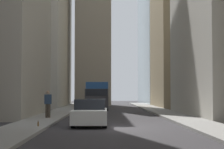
{
  "coord_description": "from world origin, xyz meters",
  "views": [
    {
      "loc": [
        -20.49,
        0.62,
        1.75
      ],
      "look_at": [
        13.37,
        0.01,
        3.29
      ],
      "focal_mm": 64.68,
      "sensor_mm": 36.0,
      "label": 1
    }
  ],
  "objects": [
    {
      "name": "sedan_white",
      "position": [
        0.98,
        1.4,
        0.66
      ],
      "size": [
        4.3,
        1.78,
        1.42
      ],
      "color": "silver",
      "rests_on": "ground_plane"
    },
    {
      "name": "ground_plane",
      "position": [
        0.0,
        0.0,
        0.0
      ],
      "size": [
        135.0,
        135.0,
        0.0
      ],
      "primitive_type": "plane",
      "color": "#302D30"
    },
    {
      "name": "pedestrian",
      "position": [
        5.82,
        4.31,
        1.1
      ],
      "size": [
        0.26,
        0.44,
        1.77
      ],
      "color": "#473D33",
      "rests_on": "sidewalk_right"
    },
    {
      "name": "building_right_far",
      "position": [
        30.72,
        10.59,
        10.46
      ],
      "size": [
        17.78,
        10.5,
        20.9
      ],
      "color": "#B7B2A5",
      "rests_on": "ground_plane"
    },
    {
      "name": "delivery_truck",
      "position": [
        21.06,
        1.4,
        1.46
      ],
      "size": [
        6.46,
        2.25,
        2.84
      ],
      "color": "#285699",
      "rests_on": "ground_plane"
    },
    {
      "name": "discarded_bottle",
      "position": [
        -0.92,
        3.83,
        0.25
      ],
      "size": [
        0.07,
        0.07,
        0.27
      ],
      "color": "brown",
      "rests_on": "sidewalk_right"
    },
    {
      "name": "sidewalk_left",
      "position": [
        0.0,
        -4.5,
        0.07
      ],
      "size": [
        90.0,
        2.2,
        0.14
      ],
      "primitive_type": "cube",
      "color": "gray",
      "rests_on": "ground_plane"
    },
    {
      "name": "sidewalk_right",
      "position": [
        0.0,
        4.5,
        0.07
      ],
      "size": [
        90.0,
        2.2,
        0.14
      ],
      "primitive_type": "cube",
      "color": "gray",
      "rests_on": "ground_plane"
    }
  ]
}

